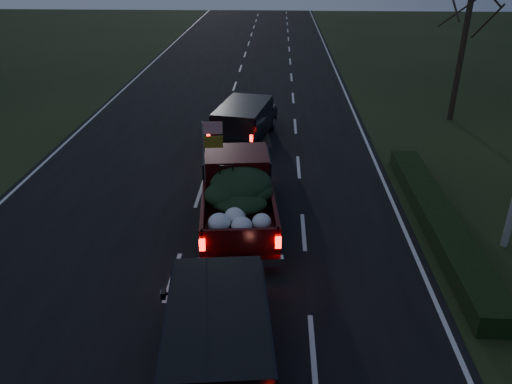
# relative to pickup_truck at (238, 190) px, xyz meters

# --- Properties ---
(ground) EXTENTS (120.00, 120.00, 0.00)m
(ground) POSITION_rel_pickup_truck_xyz_m (-1.52, -3.08, -1.12)
(ground) COLOR black
(ground) RESTS_ON ground
(road_asphalt) EXTENTS (14.00, 120.00, 0.02)m
(road_asphalt) POSITION_rel_pickup_truck_xyz_m (-1.52, -3.08, -1.11)
(road_asphalt) COLOR black
(road_asphalt) RESTS_ON ground
(hedge_row) EXTENTS (1.00, 10.00, 0.60)m
(hedge_row) POSITION_rel_pickup_truck_xyz_m (6.28, -0.08, -0.82)
(hedge_row) COLOR black
(hedge_row) RESTS_ON ground
(bare_tree_far) EXTENTS (3.60, 3.60, 7.00)m
(bare_tree_far) POSITION_rel_pickup_truck_xyz_m (9.98, 10.92, 4.11)
(bare_tree_far) COLOR black
(bare_tree_far) RESTS_ON ground
(pickup_truck) EXTENTS (2.75, 5.90, 2.99)m
(pickup_truck) POSITION_rel_pickup_truck_xyz_m (0.00, 0.00, 0.00)
(pickup_truck) COLOR #370709
(pickup_truck) RESTS_ON ground
(lead_suv) EXTENTS (2.91, 5.15, 1.40)m
(lead_suv) POSITION_rel_pickup_truck_xyz_m (-0.29, 7.35, -0.07)
(lead_suv) COLOR black
(lead_suv) RESTS_ON ground
(rear_suv) EXTENTS (2.62, 5.06, 1.40)m
(rear_suv) POSITION_rel_pickup_truck_xyz_m (0.11, -6.30, -0.06)
(rear_suv) COLOR black
(rear_suv) RESTS_ON ground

